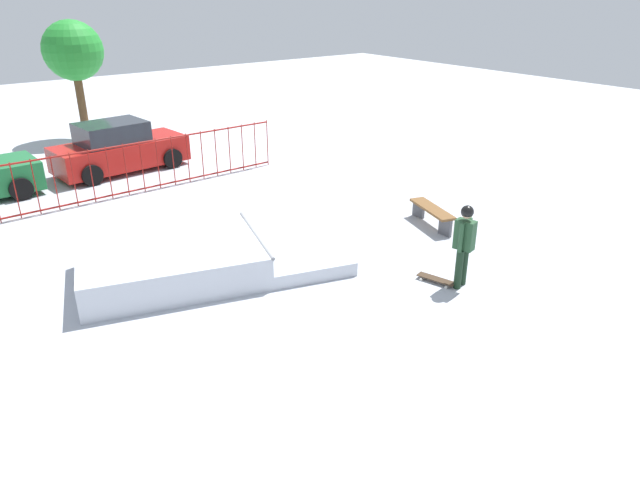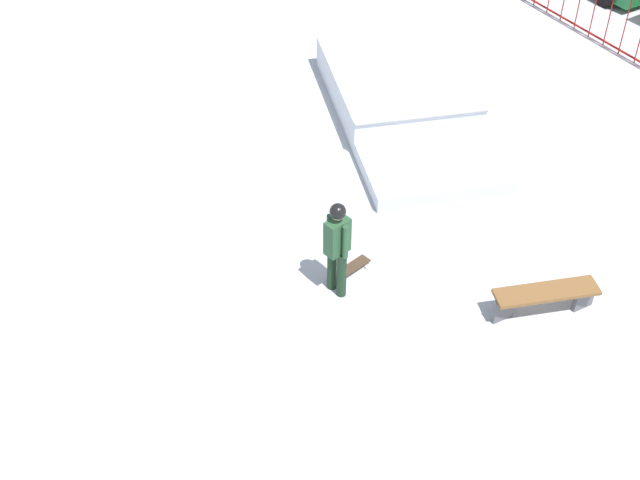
% 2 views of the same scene
% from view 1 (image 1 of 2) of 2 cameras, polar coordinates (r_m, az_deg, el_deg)
% --- Properties ---
extents(ground_plane, '(60.00, 60.00, 0.00)m').
position_cam_1_polar(ground_plane, '(12.56, -8.71, -2.78)').
color(ground_plane, '#B2B7C1').
extents(skate_ramp, '(5.92, 4.03, 0.74)m').
position_cam_1_polar(skate_ramp, '(12.34, -12.16, -1.95)').
color(skate_ramp, silver).
rests_on(skate_ramp, ground).
extents(skater, '(0.43, 0.42, 1.73)m').
position_cam_1_polar(skater, '(11.63, 13.99, -0.02)').
color(skater, black).
rests_on(skater, ground).
extents(skateboard, '(0.41, 0.82, 0.09)m').
position_cam_1_polar(skateboard, '(12.05, 11.33, -3.79)').
color(skateboard, '#3F2D1E').
rests_on(skateboard, ground).
extents(perimeter_fence, '(9.69, 0.32, 1.50)m').
position_cam_1_polar(perimeter_fence, '(17.42, -18.54, 6.61)').
color(perimeter_fence, maroon).
rests_on(perimeter_fence, ground).
extents(park_bench, '(0.85, 1.65, 0.48)m').
position_cam_1_polar(park_bench, '(14.74, 10.93, 2.68)').
color(park_bench, brown).
rests_on(park_bench, ground).
extents(parked_car_red, '(4.24, 2.22, 1.60)m').
position_cam_1_polar(parked_car_red, '(19.91, -19.18, 8.46)').
color(parked_car_red, red).
rests_on(parked_car_red, ground).
extents(distant_tree, '(2.19, 2.19, 4.41)m').
position_cam_1_polar(distant_tree, '(24.36, -23.09, 16.65)').
color(distant_tree, brown).
rests_on(distant_tree, ground).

